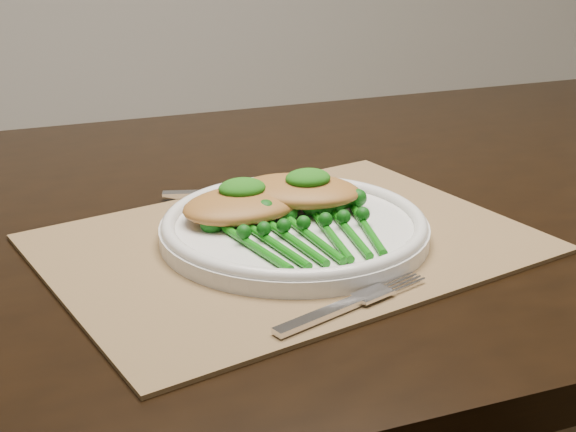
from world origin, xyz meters
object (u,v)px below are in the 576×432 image
object	(u,v)px
placemat	(289,243)
broccolini_bundle	(312,237)
chicken_fillet_left	(244,204)
dinner_plate	(294,227)

from	to	relation	value
placemat	broccolini_bundle	bearing A→B (deg)	-91.91
broccolini_bundle	placemat	bearing A→B (deg)	99.32
chicken_fillet_left	dinner_plate	bearing A→B (deg)	-52.42
chicken_fillet_left	placemat	bearing A→B (deg)	-63.26
chicken_fillet_left	broccolini_bundle	world-z (taller)	chicken_fillet_left
chicken_fillet_left	broccolini_bundle	distance (m)	0.10
placemat	dinner_plate	bearing A→B (deg)	23.02
dinner_plate	broccolini_bundle	xyz separation A→B (m)	(-0.00, -0.05, 0.01)
dinner_plate	broccolini_bundle	size ratio (longest dim) A/B	1.70
placemat	chicken_fillet_left	distance (m)	0.06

